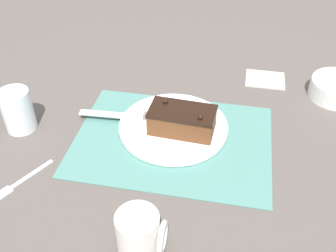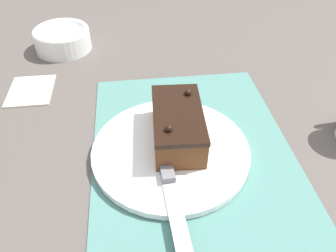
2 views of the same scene
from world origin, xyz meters
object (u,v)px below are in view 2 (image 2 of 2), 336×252
object	(u,v)px
cake_plate	(171,150)
chocolate_cake	(178,125)
small_bowl	(62,38)
serving_knife	(170,184)

from	to	relation	value
cake_plate	chocolate_cake	distance (m)	0.04
cake_plate	chocolate_cake	bearing A→B (deg)	-32.38
chocolate_cake	small_bowl	distance (m)	0.45
serving_knife	small_bowl	distance (m)	0.53
cake_plate	small_bowl	bearing A→B (deg)	28.86
cake_plate	chocolate_cake	world-z (taller)	chocolate_cake
cake_plate	serving_knife	size ratio (longest dim) A/B	1.10
serving_knife	small_bowl	size ratio (longest dim) A/B	1.75
cake_plate	serving_knife	xyz separation A→B (m)	(-0.08, 0.01, 0.01)
cake_plate	small_bowl	distance (m)	0.46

